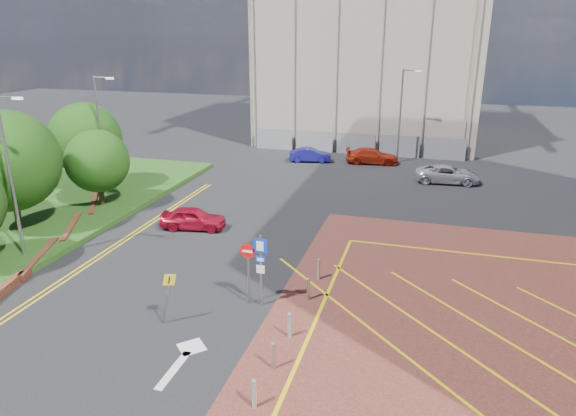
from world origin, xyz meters
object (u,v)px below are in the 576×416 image
at_px(lamp_left_near, 11,171).
at_px(car_red_left, 193,218).
at_px(tree_b, 8,161).
at_px(car_silver_back, 448,174).
at_px(warning_sign, 167,292).
at_px(car_blue_back, 310,155).
at_px(lamp_left_far, 101,132).
at_px(sign_cluster, 256,263).
at_px(tree_c, 97,161).
at_px(lamp_back, 401,113).
at_px(car_red_back, 372,156).
at_px(tree_d, 85,139).

distance_m(lamp_left_near, car_red_left, 9.76).
bearing_deg(tree_b, car_silver_back, 36.44).
distance_m(warning_sign, car_blue_back, 27.50).
relative_size(lamp_left_near, car_red_left, 2.10).
distance_m(lamp_left_far, car_red_left, 9.84).
distance_m(sign_cluster, warning_sign, 3.73).
xyz_separation_m(tree_c, lamp_left_far, (-0.92, 2.00, 1.47)).
distance_m(lamp_left_far, warning_sign, 18.24).
bearing_deg(car_silver_back, car_red_left, 130.71).
bearing_deg(lamp_left_far, car_blue_back, 51.98).
xyz_separation_m(tree_b, tree_c, (2.00, 5.00, -1.04)).
distance_m(lamp_back, car_red_back, 4.42).
xyz_separation_m(tree_d, warning_sign, (14.00, -14.42, -2.44)).
bearing_deg(sign_cluster, car_silver_back, 69.78).
height_order(tree_d, lamp_left_far, lamp_left_far).
height_order(lamp_left_near, car_blue_back, lamp_left_near).
relative_size(lamp_left_near, sign_cluster, 2.50).
bearing_deg(tree_c, car_red_left, -12.66).
height_order(car_red_back, car_silver_back, car_silver_back).
distance_m(tree_d, car_red_back, 23.31).
bearing_deg(warning_sign, sign_cluster, 40.70).
relative_size(warning_sign, car_red_left, 0.59).
bearing_deg(sign_cluster, tree_b, 165.74).
height_order(tree_c, car_blue_back, tree_c).
distance_m(lamp_left_far, car_silver_back, 25.29).
height_order(warning_sign, car_blue_back, warning_sign).
relative_size(lamp_left_near, lamp_back, 1.00).
distance_m(tree_c, car_red_left, 7.90).
height_order(lamp_left_far, lamp_back, lamp_left_far).
relative_size(warning_sign, car_red_back, 0.50).
bearing_deg(lamp_left_far, car_red_back, 42.42).
distance_m(car_blue_back, car_red_back, 5.42).
relative_size(tree_c, car_blue_back, 1.33).
bearing_deg(car_silver_back, warning_sign, 152.13).
xyz_separation_m(tree_b, car_red_left, (9.29, 3.36, -3.59)).
xyz_separation_m(tree_b, car_red_back, (17.41, 21.92, -3.58)).
bearing_deg(car_silver_back, car_red_back, 51.34).
distance_m(tree_b, lamp_left_near, 4.32).
bearing_deg(car_red_left, car_blue_back, -18.43).
distance_m(tree_b, lamp_left_far, 7.10).
bearing_deg(lamp_back, car_red_left, -117.64).
xyz_separation_m(lamp_left_far, car_red_left, (8.21, -3.64, -4.01)).
bearing_deg(lamp_left_far, lamp_left_near, -78.69).
bearing_deg(lamp_left_far, tree_d, 154.32).
height_order(sign_cluster, car_red_left, sign_cluster).
height_order(tree_d, warning_sign, tree_d).
distance_m(tree_b, car_silver_back, 29.71).
height_order(tree_d, car_red_back, tree_d).
bearing_deg(sign_cluster, tree_d, 144.42).
bearing_deg(tree_b, warning_sign, -26.30).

